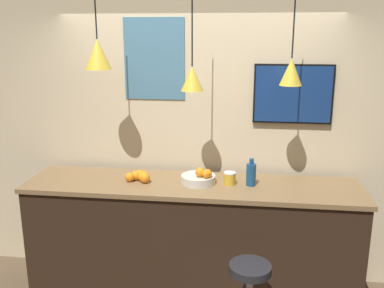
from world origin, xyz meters
name	(u,v)px	position (x,y,z in m)	size (l,w,h in m)	color
back_wall	(198,130)	(0.00, 1.18, 1.45)	(8.00, 0.06, 2.90)	beige
service_counter	(192,240)	(0.00, 0.73, 0.54)	(2.88, 0.67, 1.08)	black
fruit_bowl	(199,178)	(0.06, 0.74, 1.13)	(0.30, 0.30, 0.15)	beige
orange_pile	(140,176)	(-0.46, 0.75, 1.12)	(0.22, 0.20, 0.09)	orange
juice_bottle	(251,174)	(0.50, 0.75, 1.18)	(0.08, 0.08, 0.24)	navy
spread_jar	(230,178)	(0.32, 0.75, 1.14)	(0.10, 0.10, 0.11)	gold
pendant_lamp_left	(98,54)	(-0.78, 0.74, 2.17)	(0.22, 0.22, 0.76)	black
pendant_lamp_middle	(192,78)	(0.00, 0.74, 1.98)	(0.18, 0.18, 0.92)	black
pendant_lamp_right	(291,71)	(0.78, 0.74, 2.04)	(0.18, 0.18, 0.87)	black
mounted_tv	(293,94)	(0.85, 1.13, 1.81)	(0.69, 0.04, 0.52)	black
wall_poster	(154,59)	(-0.40, 1.14, 2.10)	(0.55, 0.01, 0.73)	teal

